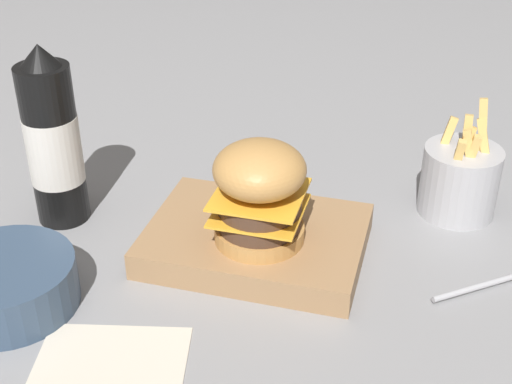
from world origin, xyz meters
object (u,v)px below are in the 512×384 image
(fries_basket, at_px, (460,179))
(serving_board, at_px, (256,240))
(ketchup_bottle, at_px, (53,143))
(side_bowl, at_px, (6,283))
(burger, at_px, (259,193))

(fries_basket, bearing_deg, serving_board, -145.01)
(ketchup_bottle, distance_m, side_bowl, 0.19)
(serving_board, relative_size, ketchup_bottle, 1.09)
(ketchup_bottle, relative_size, side_bowl, 1.54)
(fries_basket, distance_m, side_bowl, 0.56)
(burger, xyz_separation_m, side_bowl, (-0.24, -0.15, -0.07))
(serving_board, height_order, fries_basket, fries_basket)
(ketchup_bottle, bearing_deg, serving_board, -1.94)
(serving_board, relative_size, side_bowl, 1.68)
(serving_board, distance_m, burger, 0.08)
(burger, height_order, side_bowl, burger)
(serving_board, bearing_deg, burger, -63.84)
(serving_board, height_order, side_bowl, side_bowl)
(burger, bearing_deg, fries_basket, 39.22)
(serving_board, height_order, burger, burger)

